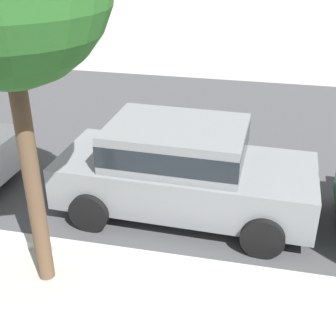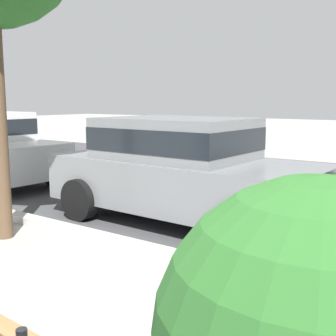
% 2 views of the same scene
% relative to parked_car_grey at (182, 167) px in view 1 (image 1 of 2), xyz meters
% --- Properties ---
extents(street_surface, '(60.00, 9.00, 0.01)m').
position_rel_parked_car_grey_xyz_m(street_surface, '(1.32, 3.20, -0.84)').
color(street_surface, '#424244').
rests_on(street_surface, ground).
extents(curb_stone, '(60.00, 0.20, 0.12)m').
position_rel_parked_car_grey_xyz_m(curb_stone, '(1.32, -1.40, -0.78)').
color(curb_stone, '#B2AFA8').
rests_on(curb_stone, ground).
extents(parked_car_grey, '(4.15, 2.02, 1.56)m').
position_rel_parked_car_grey_xyz_m(parked_car_grey, '(0.00, 0.00, 0.00)').
color(parked_car_grey, slate).
rests_on(parked_car_grey, ground).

